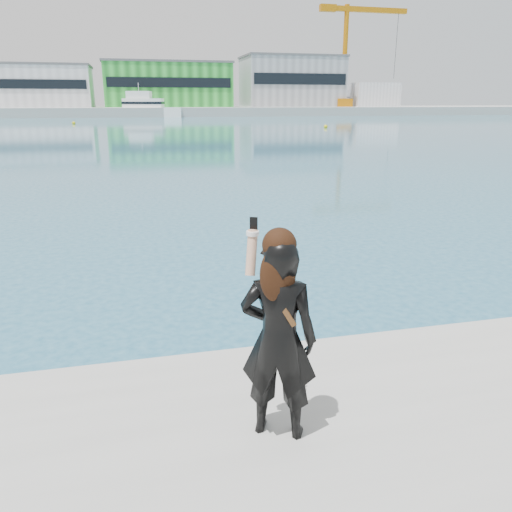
{
  "coord_description": "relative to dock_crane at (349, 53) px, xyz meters",
  "views": [
    {
      "loc": [
        -1.39,
        -3.59,
        3.26
      ],
      "look_at": [
        -0.45,
        0.29,
        2.02
      ],
      "focal_mm": 35.0,
      "sensor_mm": 36.0,
      "label": 1
    }
  ],
  "objects": [
    {
      "name": "ancillary_shed",
      "position": [
        8.8,
        4.0,
        -10.07
      ],
      "size": [
        12.0,
        10.0,
        6.0
      ],
      "primitive_type": "cube",
      "color": "silver",
      "rests_on": "far_quay"
    },
    {
      "name": "flagpole_right",
      "position": [
        -31.11,
        -1.0,
        -8.53
      ],
      "size": [
        1.28,
        0.16,
        8.0
      ],
      "color": "silver",
      "rests_on": "far_quay"
    },
    {
      "name": "far_quay",
      "position": [
        -53.2,
        8.0,
        -14.07
      ],
      "size": [
        320.0,
        40.0,
        2.0
      ],
      "primitive_type": "cube",
      "color": "#9E9E99",
      "rests_on": "ground"
    },
    {
      "name": "warehouse_grey_right",
      "position": [
        -13.2,
        5.98,
        -6.8
      ],
      "size": [
        25.5,
        15.35,
        12.5
      ],
      "color": "gray",
      "rests_on": "far_quay"
    },
    {
      "name": "warehouse_white",
      "position": [
        -75.2,
        5.98,
        -8.31
      ],
      "size": [
        24.48,
        15.35,
        9.5
      ],
      "color": "silver",
      "rests_on": "far_quay"
    },
    {
      "name": "dock_crane",
      "position": [
        0.0,
        0.0,
        0.0
      ],
      "size": [
        23.0,
        4.0,
        24.0
      ],
      "color": "orange",
      "rests_on": "far_quay"
    },
    {
      "name": "buoy_near",
      "position": [
        -30.05,
        -62.77,
        -15.07
      ],
      "size": [
        0.5,
        0.5,
        0.5
      ],
      "primitive_type": "sphere",
      "color": "#DBC70B",
      "rests_on": "ground"
    },
    {
      "name": "warehouse_green",
      "position": [
        -45.2,
        5.98,
        -7.81
      ],
      "size": [
        30.6,
        16.36,
        10.5
      ],
      "color": "#208328",
      "rests_on": "far_quay"
    },
    {
      "name": "ground",
      "position": [
        -53.2,
        -122.0,
        -15.07
      ],
      "size": [
        500.0,
        500.0,
        0.0
      ],
      "primitive_type": "plane",
      "color": "#195576",
      "rests_on": "ground"
    },
    {
      "name": "woman",
      "position": [
        -53.65,
        -122.41,
        -13.43
      ],
      "size": [
        0.68,
        0.58,
        1.66
      ],
      "rotation": [
        0.0,
        0.0,
        2.71
      ],
      "color": "black",
      "rests_on": "near_quay"
    },
    {
      "name": "motor_yacht",
      "position": [
        -51.33,
        -8.84,
        -13.05
      ],
      "size": [
        15.92,
        7.97,
        7.16
      ],
      "rotation": [
        0.0,
        0.0,
        -0.25
      ],
      "color": "white",
      "rests_on": "ground"
    },
    {
      "name": "buoy_far",
      "position": [
        -63.06,
        -43.4,
        -15.07
      ],
      "size": [
        0.5,
        0.5,
        0.5
      ],
      "primitive_type": "sphere",
      "color": "#DBC70B",
      "rests_on": "ground"
    }
  ]
}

